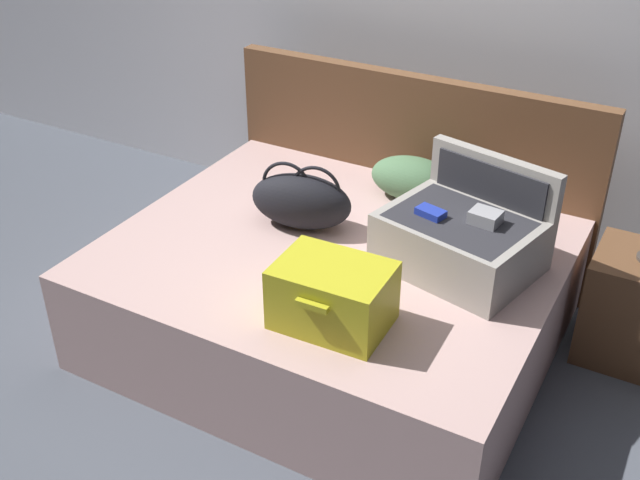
% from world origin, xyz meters
% --- Properties ---
extents(ground_plane, '(12.00, 12.00, 0.00)m').
position_xyz_m(ground_plane, '(0.00, 0.00, 0.00)').
color(ground_plane, '#4C515B').
extents(bed, '(1.91, 1.59, 0.49)m').
position_xyz_m(bed, '(0.00, 0.40, 0.25)').
color(bed, '#BC9993').
rests_on(bed, ground).
extents(headboard, '(1.95, 0.08, 1.02)m').
position_xyz_m(headboard, '(0.00, 1.23, 0.51)').
color(headboard, brown).
rests_on(headboard, ground).
extents(hard_case_large, '(0.70, 0.61, 0.44)m').
position_xyz_m(hard_case_large, '(0.53, 0.53, 0.64)').
color(hard_case_large, gray).
rests_on(hard_case_large, bed).
extents(hard_case_medium, '(0.43, 0.34, 0.25)m').
position_xyz_m(hard_case_medium, '(0.25, -0.08, 0.62)').
color(hard_case_medium, gold).
rests_on(hard_case_medium, bed).
extents(duffel_bag, '(0.50, 0.31, 0.31)m').
position_xyz_m(duffel_bag, '(-0.22, 0.49, 0.63)').
color(duffel_bag, black).
rests_on(duffel_bag, bed).
extents(pillow_near_headboard, '(0.43, 0.27, 0.21)m').
position_xyz_m(pillow_near_headboard, '(0.12, 0.99, 0.60)').
color(pillow_near_headboard, '#4C724C').
rests_on(pillow_near_headboard, bed).
extents(nightstand, '(0.44, 0.40, 0.51)m').
position_xyz_m(nightstand, '(1.24, 0.94, 0.25)').
color(nightstand, brown).
rests_on(nightstand, ground).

